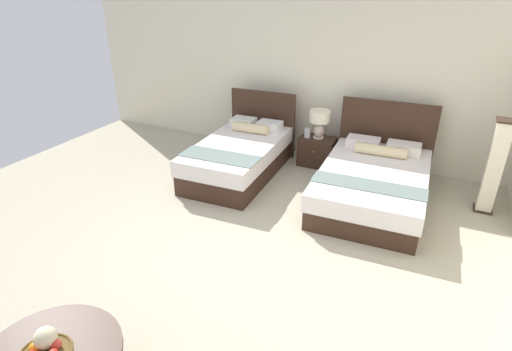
{
  "coord_description": "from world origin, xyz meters",
  "views": [
    {
      "loc": [
        1.73,
        -3.38,
        2.84
      ],
      "look_at": [
        -0.13,
        0.54,
        0.73
      ],
      "focal_mm": 28.84,
      "sensor_mm": 36.0,
      "label": 1
    }
  ],
  "objects_px": {
    "vase": "(307,133)",
    "bed_near_window": "(240,155)",
    "floor_lamp_corner": "(494,167)",
    "bed_near_corner": "(373,181)",
    "nightstand": "(317,152)",
    "table_lamp": "(320,120)"
  },
  "relations": [
    {
      "from": "vase",
      "to": "bed_near_window",
      "type": "bearing_deg",
      "value": -136.27
    },
    {
      "from": "vase",
      "to": "floor_lamp_corner",
      "type": "height_order",
      "value": "floor_lamp_corner"
    },
    {
      "from": "bed_near_corner",
      "to": "vase",
      "type": "xyz_separation_m",
      "value": [
        -1.24,
        0.78,
        0.26
      ]
    },
    {
      "from": "bed_near_corner",
      "to": "floor_lamp_corner",
      "type": "distance_m",
      "value": 1.5
    },
    {
      "from": "nightstand",
      "to": "bed_near_corner",
      "type": "bearing_deg",
      "value": -37.39
    },
    {
      "from": "bed_near_corner",
      "to": "nightstand",
      "type": "height_order",
      "value": "bed_near_corner"
    },
    {
      "from": "floor_lamp_corner",
      "to": "nightstand",
      "type": "bearing_deg",
      "value": 169.57
    },
    {
      "from": "bed_near_corner",
      "to": "floor_lamp_corner",
      "type": "height_order",
      "value": "floor_lamp_corner"
    },
    {
      "from": "nightstand",
      "to": "table_lamp",
      "type": "distance_m",
      "value": 0.54
    },
    {
      "from": "floor_lamp_corner",
      "to": "vase",
      "type": "bearing_deg",
      "value": 171.08
    },
    {
      "from": "bed_near_window",
      "to": "table_lamp",
      "type": "xyz_separation_m",
      "value": [
        1.0,
        0.85,
        0.47
      ]
    },
    {
      "from": "nightstand",
      "to": "floor_lamp_corner",
      "type": "bearing_deg",
      "value": -10.43
    },
    {
      "from": "vase",
      "to": "bed_near_corner",
      "type": "bearing_deg",
      "value": -32.05
    },
    {
      "from": "table_lamp",
      "to": "floor_lamp_corner",
      "type": "relative_size",
      "value": 0.36
    },
    {
      "from": "nightstand",
      "to": "floor_lamp_corner",
      "type": "xyz_separation_m",
      "value": [
        2.48,
        -0.46,
        0.4
      ]
    },
    {
      "from": "nightstand",
      "to": "floor_lamp_corner",
      "type": "relative_size",
      "value": 0.45
    },
    {
      "from": "bed_near_window",
      "to": "nightstand",
      "type": "relative_size",
      "value": 3.66
    },
    {
      "from": "vase",
      "to": "floor_lamp_corner",
      "type": "bearing_deg",
      "value": -8.92
    },
    {
      "from": "table_lamp",
      "to": "vase",
      "type": "distance_m",
      "value": 0.29
    },
    {
      "from": "nightstand",
      "to": "table_lamp",
      "type": "bearing_deg",
      "value": 90.0
    },
    {
      "from": "nightstand",
      "to": "vase",
      "type": "xyz_separation_m",
      "value": [
        -0.17,
        -0.04,
        0.31
      ]
    },
    {
      "from": "bed_near_window",
      "to": "table_lamp",
      "type": "relative_size",
      "value": 4.61
    }
  ]
}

